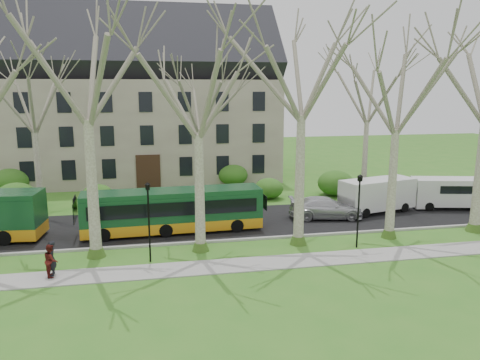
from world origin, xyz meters
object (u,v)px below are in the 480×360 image
sedan (326,208)px  pedestrian_a (52,258)px  van_b (449,193)px  bus_follow (173,210)px  van_a (377,196)px  pedestrian_b (51,260)px

sedan → pedestrian_a: bearing=123.0°
sedan → van_b: bearing=-75.4°
bus_follow → van_a: size_ratio=1.99×
van_b → sedan: bearing=-162.5°
van_a → sedan: bearing=176.8°
bus_follow → pedestrian_b: bus_follow is taller
sedan → van_b: 10.37m
bus_follow → pedestrian_b: 8.93m
van_b → pedestrian_b: (-27.61, -8.14, -0.36)m
bus_follow → van_b: bearing=2.9°
van_a → van_b: size_ratio=1.06×
sedan → pedestrian_b: size_ratio=3.19×
van_a → pedestrian_b: 23.16m
van_a → van_b: 5.95m
sedan → pedestrian_b: pedestrian_b is taller
sedan → pedestrian_a: pedestrian_a is taller
van_b → pedestrian_a: size_ratio=3.07×
van_a → van_b: bearing=-14.4°
bus_follow → pedestrian_a: (-6.35, -6.15, -0.55)m
van_b → pedestrian_a: 28.75m
sedan → pedestrian_a: 18.73m
bus_follow → sedan: (10.92, 1.11, -0.67)m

